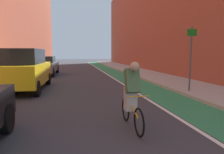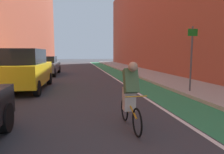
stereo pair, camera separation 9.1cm
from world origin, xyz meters
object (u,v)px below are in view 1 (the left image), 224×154
object	(u,v)px
cyclist_mid	(132,93)
street_sign_post	(191,53)
parked_sedan_gray	(44,65)
parked_suv_yellow_cab	(24,69)

from	to	relation	value
cyclist_mid	street_sign_post	distance (m)	4.98
parked_sedan_gray	street_sign_post	world-z (taller)	street_sign_post
parked_suv_yellow_cab	parked_sedan_gray	size ratio (longest dim) A/B	0.93
parked_sedan_gray	street_sign_post	distance (m)	11.72
parked_sedan_gray	cyclist_mid	xyz separation A→B (m)	(3.64, -12.44, 0.06)
parked_suv_yellow_cab	parked_sedan_gray	xyz separation A→B (m)	(0.00, 6.82, -0.23)
parked_suv_yellow_cab	street_sign_post	xyz separation A→B (m)	(7.26, -2.33, 0.76)
parked_suv_yellow_cab	cyclist_mid	xyz separation A→B (m)	(3.64, -5.62, -0.17)
parked_suv_yellow_cab	street_sign_post	distance (m)	7.67
cyclist_mid	parked_sedan_gray	bearing A→B (deg)	106.32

